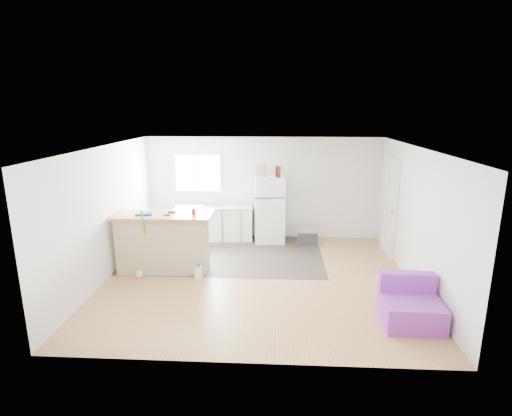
{
  "coord_description": "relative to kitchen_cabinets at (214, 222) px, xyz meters",
  "views": [
    {
      "loc": [
        0.34,
        -6.78,
        3.06
      ],
      "look_at": [
        -0.07,
        0.7,
        1.16
      ],
      "focal_mm": 28.0,
      "sensor_mm": 36.0,
      "label": 1
    }
  ],
  "objects": [
    {
      "name": "room",
      "position": [
        1.14,
        -2.21,
        0.78
      ],
      "size": [
        5.51,
        5.01,
        2.41
      ],
      "color": "olive",
      "rests_on": "ground"
    },
    {
      "name": "vinyl_zone",
      "position": [
        0.42,
        -0.96,
        -0.41
      ],
      "size": [
        4.05,
        2.5,
        0.0
      ],
      "primitive_type": "cube",
      "color": "#322A25",
      "rests_on": "floor"
    },
    {
      "name": "window",
      "position": [
        -0.41,
        0.27,
        1.14
      ],
      "size": [
        1.18,
        0.06,
        0.98
      ],
      "color": "white",
      "rests_on": "back_wall"
    },
    {
      "name": "interior_door",
      "position": [
        3.86,
        -0.67,
        0.6
      ],
      "size": [
        0.11,
        0.92,
        2.1
      ],
      "color": "white",
      "rests_on": "right_wall"
    },
    {
      "name": "ceiling_fixture",
      "position": [
        -0.06,
        -1.01,
        1.95
      ],
      "size": [
        0.3,
        0.3,
        0.07
      ],
      "primitive_type": "cylinder",
      "color": "white",
      "rests_on": "ceiling"
    },
    {
      "name": "kitchen_cabinets",
      "position": [
        0.0,
        0.0,
        0.0
      ],
      "size": [
        1.86,
        0.71,
        1.08
      ],
      "rotation": [
        0.0,
        0.0,
        0.08
      ],
      "color": "white",
      "rests_on": "floor"
    },
    {
      "name": "peninsula",
      "position": [
        -0.68,
        -1.9,
        0.15
      ],
      "size": [
        1.84,
        0.74,
        1.12
      ],
      "rotation": [
        0.0,
        0.0,
        0.02
      ],
      "color": "#C3B38D",
      "rests_on": "floor"
    },
    {
      "name": "refrigerator",
      "position": [
        1.3,
        -0.05,
        0.35
      ],
      "size": [
        0.74,
        0.71,
        1.54
      ],
      "rotation": [
        0.0,
        0.0,
        0.1
      ],
      "color": "white",
      "rests_on": "floor"
    },
    {
      "name": "cooler",
      "position": [
        2.18,
        -0.21,
        -0.23
      ],
      "size": [
        0.5,
        0.35,
        0.37
      ],
      "rotation": [
        0.0,
        0.0,
        -0.05
      ],
      "color": "#2E2F31",
      "rests_on": "floor"
    },
    {
      "name": "purple_seat",
      "position": [
        3.43,
        -3.61,
        -0.17
      ],
      "size": [
        0.84,
        0.8,
        0.67
      ],
      "rotation": [
        0.0,
        0.0,
        -0.04
      ],
      "color": "purple",
      "rests_on": "floor"
    },
    {
      "name": "cleaner_jug",
      "position": [
        0.06,
        -2.28,
        -0.29
      ],
      "size": [
        0.13,
        0.09,
        0.29
      ],
      "rotation": [
        0.0,
        0.0,
        -0.0
      ],
      "color": "white",
      "rests_on": "floor"
    },
    {
      "name": "mop",
      "position": [
        -1.02,
        -2.24,
        -0.18
      ],
      "size": [
        0.23,
        0.36,
        1.3
      ],
      "rotation": [
        0.0,
        0.0,
        0.13
      ],
      "color": "green",
      "rests_on": "floor"
    },
    {
      "name": "red_cup",
      "position": [
        -0.07,
        -1.92,
        0.77
      ],
      "size": [
        0.1,
        0.1,
        0.12
      ],
      "primitive_type": "cylinder",
      "rotation": [
        0.0,
        0.0,
        0.38
      ],
      "color": "#B81D0B",
      "rests_on": "peninsula"
    },
    {
      "name": "blue_tray",
      "position": [
        -0.99,
        -1.95,
        0.72
      ],
      "size": [
        0.33,
        0.26,
        0.04
      ],
      "primitive_type": "cube",
      "rotation": [
        0.0,
        0.0,
        0.13
      ],
      "color": "#1426C3",
      "rests_on": "peninsula"
    },
    {
      "name": "tool_a",
      "position": [
        -0.52,
        -1.8,
        0.72
      ],
      "size": [
        0.15,
        0.08,
        0.03
      ],
      "primitive_type": "cube",
      "rotation": [
        0.0,
        0.0,
        0.22
      ],
      "color": "black",
      "rests_on": "peninsula"
    },
    {
      "name": "tool_b",
      "position": [
        -0.55,
        -2.0,
        0.72
      ],
      "size": [
        0.11,
        0.06,
        0.03
      ],
      "primitive_type": "cube",
      "rotation": [
        0.0,
        0.0,
        0.22
      ],
      "color": "black",
      "rests_on": "peninsula"
    },
    {
      "name": "cardboard_box",
      "position": [
        1.1,
        -0.11,
        1.27
      ],
      "size": [
        0.21,
        0.13,
        0.3
      ],
      "primitive_type": "cube",
      "rotation": [
        0.0,
        0.0,
        -0.15
      ],
      "color": "#9E7F5A",
      "rests_on": "refrigerator"
    },
    {
      "name": "bottle_left",
      "position": [
        1.51,
        -0.16,
        1.25
      ],
      "size": [
        0.08,
        0.08,
        0.25
      ],
      "primitive_type": "cylinder",
      "rotation": [
        0.0,
        0.0,
        -0.08
      ],
      "color": "#38170A",
      "rests_on": "refrigerator"
    },
    {
      "name": "bottle_right",
      "position": [
        1.46,
        -0.08,
        1.25
      ],
      "size": [
        0.09,
        0.09,
        0.25
      ],
      "primitive_type": "cylinder",
      "rotation": [
        0.0,
        0.0,
        -0.28
      ],
      "color": "#38170A",
      "rests_on": "refrigerator"
    }
  ]
}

